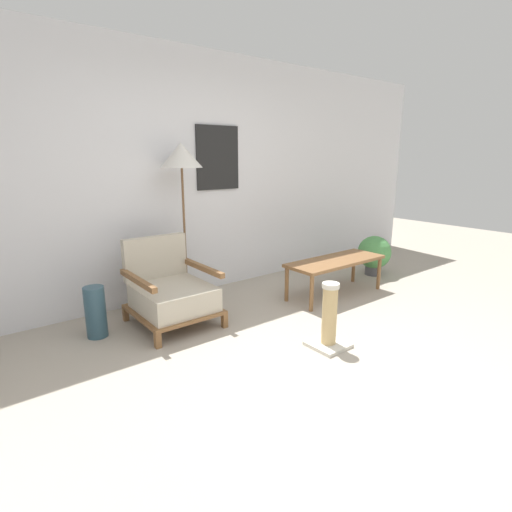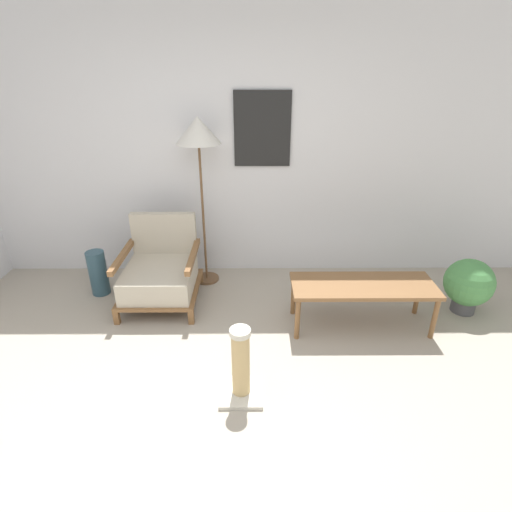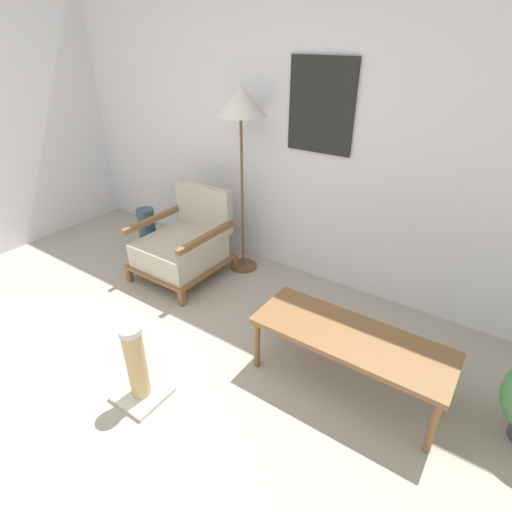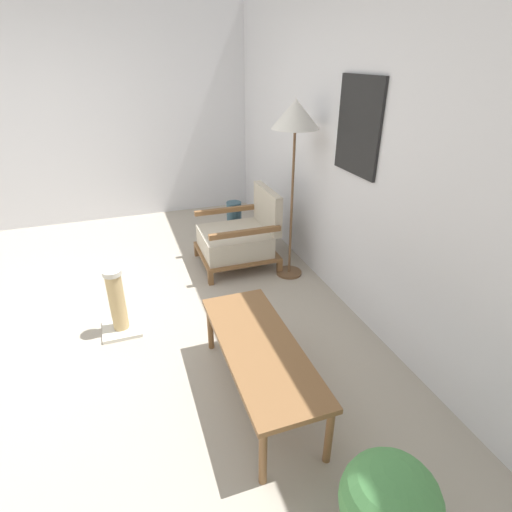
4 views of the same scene
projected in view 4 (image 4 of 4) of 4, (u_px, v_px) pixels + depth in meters
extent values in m
plane|color=#A89E8E|center=(68.00, 330.00, 3.30)|extent=(14.00, 14.00, 0.00)
cube|color=silver|center=(340.00, 145.00, 3.39)|extent=(8.00, 0.06, 2.70)
cube|color=black|center=(358.00, 126.00, 3.02)|extent=(0.56, 0.02, 0.72)
cube|color=silver|center=(102.00, 116.00, 5.01)|extent=(0.06, 8.00, 2.70)
cube|color=brown|center=(197.00, 250.00, 4.50)|extent=(0.05, 0.05, 0.13)
cube|color=brown|center=(211.00, 278.00, 3.93)|extent=(0.05, 0.05, 0.13)
cube|color=brown|center=(258.00, 241.00, 4.71)|extent=(0.05, 0.05, 0.13)
cube|color=brown|center=(279.00, 267.00, 4.14)|extent=(0.05, 0.05, 0.13)
cube|color=brown|center=(236.00, 251.00, 4.28)|extent=(0.72, 0.78, 0.03)
cube|color=#BCB29E|center=(234.00, 241.00, 4.22)|extent=(0.64, 0.68, 0.22)
cube|color=#BCB29E|center=(267.00, 208.00, 4.18)|extent=(0.64, 0.08, 0.42)
cube|color=brown|center=(227.00, 210.00, 4.40)|extent=(0.05, 0.72, 0.05)
cube|color=brown|center=(245.00, 233.00, 3.84)|extent=(0.05, 0.72, 0.05)
cylinder|color=brown|center=(289.00, 272.00, 4.15)|extent=(0.26, 0.26, 0.03)
cylinder|color=brown|center=(292.00, 206.00, 3.82)|extent=(0.02, 0.02, 1.43)
cone|color=silver|center=(296.00, 114.00, 3.44)|extent=(0.43, 0.43, 0.25)
cube|color=brown|center=(260.00, 347.00, 2.49)|extent=(1.24, 0.46, 0.04)
cylinder|color=brown|center=(210.00, 327.00, 3.02)|extent=(0.04, 0.04, 0.39)
cylinder|color=brown|center=(263.00, 457.00, 2.04)|extent=(0.04, 0.04, 0.39)
cylinder|color=brown|center=(258.00, 317.00, 3.13)|extent=(0.04, 0.04, 0.39)
cylinder|color=brown|center=(329.00, 436.00, 2.15)|extent=(0.04, 0.04, 0.39)
cylinder|color=#2D4C5B|center=(234.00, 220.00, 4.86)|extent=(0.18, 0.18, 0.46)
sphere|color=#4C8E4C|center=(390.00, 503.00, 1.72)|extent=(0.44, 0.44, 0.44)
cube|color=beige|center=(122.00, 328.00, 3.29)|extent=(0.31, 0.31, 0.03)
cylinder|color=tan|center=(117.00, 302.00, 3.18)|extent=(0.12, 0.12, 0.49)
cylinder|color=beige|center=(112.00, 273.00, 3.06)|extent=(0.14, 0.14, 0.04)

